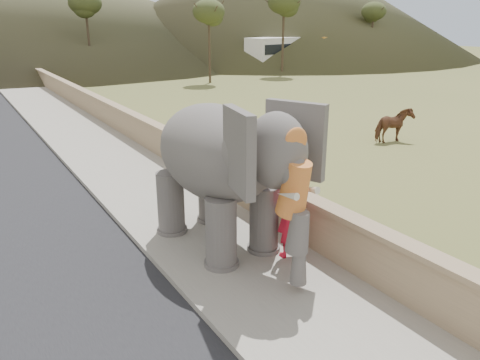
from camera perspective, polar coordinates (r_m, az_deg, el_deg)
ground at (r=8.48m, az=6.19°, el=-15.01°), size 160.00×160.00×0.00m
walkway at (r=16.76m, az=-15.15°, el=2.19°), size 3.00×120.00×0.15m
parapet at (r=17.14m, az=-10.02°, el=4.59°), size 0.30×120.00×1.10m
cow at (r=19.93m, az=18.23°, el=6.33°), size 1.66×0.81×1.37m
distant_car at (r=46.49m, az=-2.40°, el=14.01°), size 4.54×2.90×1.44m
bus_white at (r=49.15m, az=6.32°, el=15.15°), size 11.28×4.72×3.10m
bus_orange at (r=53.62m, az=12.82°, el=15.12°), size 11.27×4.35×3.10m
hill_far at (r=76.10m, az=-26.10°, el=18.88°), size 80.00×80.00×14.00m
elephant_and_man at (r=9.74m, az=-2.92°, el=0.91°), size 2.59×4.52×3.14m
trees at (r=29.32m, az=-22.31°, el=16.03°), size 48.14×33.90×8.78m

